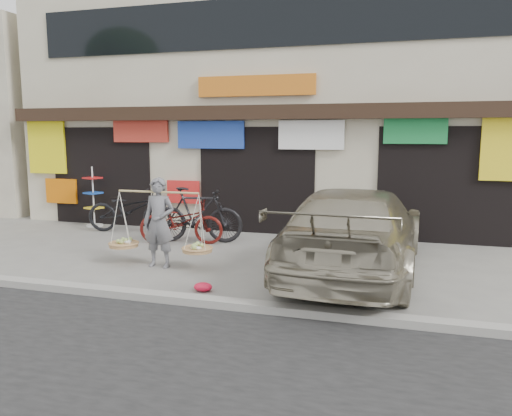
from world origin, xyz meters
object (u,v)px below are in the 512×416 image
(street_vendor, at_px, (159,226))
(suv, at_px, (355,231))
(bike_1, at_px, (197,215))
(bike_2, at_px, (181,222))
(bike_0, at_px, (130,210))
(display_rack, at_px, (94,202))

(street_vendor, height_order, suv, street_vendor)
(bike_1, relative_size, bike_2, 1.10)
(bike_0, bearing_deg, street_vendor, -150.58)
(suv, bearing_deg, display_rack, -17.42)
(display_rack, bearing_deg, street_vendor, -41.96)
(bike_1, xyz_separation_m, suv, (3.79, -1.60, 0.14))
(bike_1, xyz_separation_m, bike_2, (-0.30, -0.24, -0.14))
(street_vendor, relative_size, display_rack, 1.28)
(bike_0, height_order, display_rack, display_rack)
(suv, height_order, display_rack, display_rack)
(bike_2, xyz_separation_m, suv, (4.08, -1.37, 0.27))
(street_vendor, bearing_deg, bike_0, 128.52)
(bike_1, xyz_separation_m, display_rack, (-3.51, 1.09, 0.01))
(bike_1, bearing_deg, display_rack, 62.14)
(suv, distance_m, display_rack, 7.78)
(street_vendor, bearing_deg, display_rack, 137.72)
(street_vendor, distance_m, bike_1, 2.23)
(street_vendor, xyz_separation_m, bike_1, (-0.17, 2.21, -0.15))
(display_rack, bearing_deg, suv, -20.26)
(suv, bearing_deg, bike_0, -18.02)
(street_vendor, distance_m, bike_0, 3.70)
(bike_1, height_order, suv, suv)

